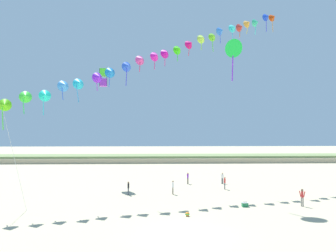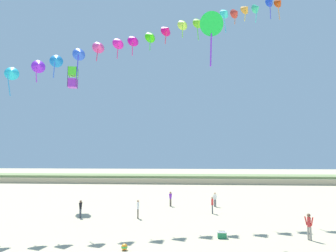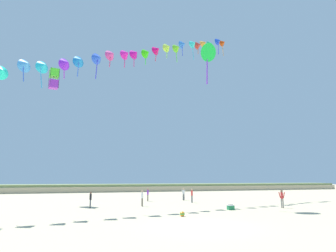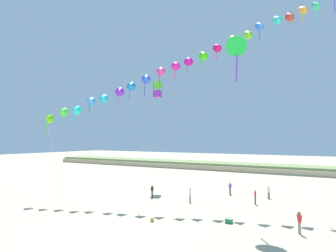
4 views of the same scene
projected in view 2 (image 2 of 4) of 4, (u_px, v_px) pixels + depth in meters
The scene contains 12 objects.
dune_ridge at pixel (170, 179), 61.80m from camera, with size 120.00×9.10×1.56m.
person_near_left at pixel (309, 225), 19.04m from camera, with size 0.49×0.44×1.66m.
person_near_right at pixel (215, 198), 31.71m from camera, with size 0.53×0.21×1.51m.
person_mid_center at pixel (138, 208), 25.71m from camera, with size 0.21×0.55×1.57m.
person_far_left at pixel (212, 204), 27.88m from camera, with size 0.21×0.55×1.56m.
person_far_right at pixel (81, 208), 25.93m from camera, with size 0.21×0.53×1.51m.
person_far_center at pixel (171, 198), 32.02m from camera, with size 0.35×0.50×1.55m.
kite_banner_string at pixel (144, 36), 28.90m from camera, with size 32.17×18.49×24.94m.
large_kite_low_lead at pixel (73, 78), 35.28m from camera, with size 1.20×1.20×2.41m.
large_kite_mid_trail at pixel (211, 24), 24.42m from camera, with size 2.16×1.62×4.58m.
beach_cooler at pixel (222, 235), 19.44m from camera, with size 0.58×0.41×0.46m.
beach_ball at pixel (124, 247), 16.93m from camera, with size 0.36×0.36×0.36m.
Camera 2 is at (4.48, -12.71, 5.26)m, focal length 32.00 mm.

